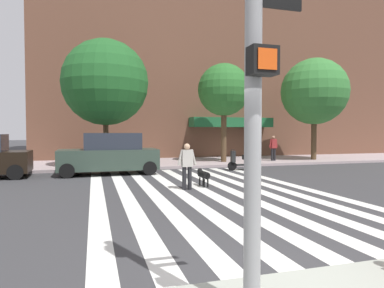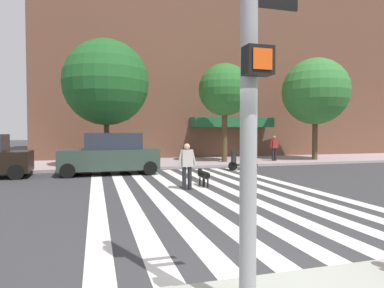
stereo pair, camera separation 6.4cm
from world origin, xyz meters
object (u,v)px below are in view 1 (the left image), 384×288
object	(u,v)px
parked_scooter	(242,161)
pedestrian_bystander	(273,147)
street_tree_nearest	(105,83)
pedestrian_dog_walker	(187,164)
street_tree_middle	(224,90)
dog_on_leash	(203,175)
street_tree_further	(314,92)
parked_car_behind_first	(110,154)

from	to	relation	value
parked_scooter	pedestrian_bystander	size ratio (longest dim) A/B	1.00
street_tree_nearest	pedestrian_dog_walker	xyz separation A→B (m)	(2.52, -7.42, -3.78)
pedestrian_bystander	street_tree_middle	bearing A→B (deg)	176.63
street_tree_middle	dog_on_leash	distance (m)	9.81
street_tree_further	pedestrian_bystander	bearing A→B (deg)	-179.51
street_tree_nearest	dog_on_leash	xyz separation A→B (m)	(3.29, -6.90, -4.26)
street_tree_nearest	street_tree_middle	size ratio (longest dim) A/B	1.11
street_tree_nearest	street_tree_middle	world-z (taller)	street_tree_nearest
dog_on_leash	pedestrian_dog_walker	bearing A→B (deg)	-146.17
pedestrian_bystander	pedestrian_dog_walker	bearing A→B (deg)	-134.83
parked_scooter	street_tree_middle	world-z (taller)	street_tree_middle
parked_car_behind_first	pedestrian_bystander	bearing A→B (deg)	15.76
pedestrian_dog_walker	parked_scooter	bearing A→B (deg)	48.20
dog_on_leash	pedestrian_bystander	distance (m)	10.71
parked_scooter	pedestrian_bystander	world-z (taller)	pedestrian_bystander
street_tree_middle	pedestrian_dog_walker	bearing A→B (deg)	-119.44
parked_car_behind_first	pedestrian_bystander	xyz separation A→B (m)	(10.60, 2.99, 0.11)
street_tree_further	dog_on_leash	size ratio (longest dim) A/B	6.31
parked_car_behind_first	dog_on_leash	size ratio (longest dim) A/B	4.27
parked_car_behind_first	street_tree_further	size ratio (longest dim) A/B	0.68
parked_scooter	dog_on_leash	xyz separation A→B (m)	(-3.67, -4.45, -0.03)
parked_car_behind_first	pedestrian_bystander	world-z (taller)	parked_car_behind_first
street_tree_middle	pedestrian_dog_walker	distance (m)	10.38
parked_scooter	dog_on_leash	bearing A→B (deg)	-129.50
parked_scooter	street_tree_further	world-z (taller)	street_tree_further
parked_car_behind_first	street_tree_middle	distance (m)	8.69
pedestrian_dog_walker	street_tree_middle	bearing A→B (deg)	60.56
street_tree_middle	street_tree_further	xyz separation A→B (m)	(6.54, -0.18, 0.11)
street_tree_nearest	pedestrian_dog_walker	world-z (taller)	street_tree_nearest
parked_car_behind_first	dog_on_leash	world-z (taller)	parked_car_behind_first
street_tree_nearest	pedestrian_bystander	world-z (taller)	street_tree_nearest
pedestrian_bystander	street_tree_further	bearing A→B (deg)	0.49
parked_car_behind_first	street_tree_nearest	size ratio (longest dim) A/B	0.68
parked_scooter	parked_car_behind_first	bearing A→B (deg)	177.76
parked_car_behind_first	pedestrian_dog_walker	xyz separation A→B (m)	(2.42, -5.24, -0.04)
street_tree_nearest	pedestrian_bystander	distance (m)	11.33
street_tree_middle	pedestrian_dog_walker	world-z (taller)	street_tree_middle
street_tree_nearest	pedestrian_dog_walker	distance (m)	8.70
street_tree_middle	street_tree_further	bearing A→B (deg)	-1.54
street_tree_nearest	dog_on_leash	size ratio (longest dim) A/B	6.31
street_tree_further	pedestrian_dog_walker	xyz separation A→B (m)	(-11.29, -8.25, -3.85)
pedestrian_dog_walker	parked_car_behind_first	bearing A→B (deg)	114.82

